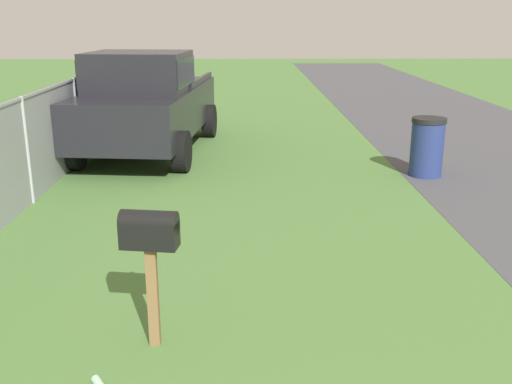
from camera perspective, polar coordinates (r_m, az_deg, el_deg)
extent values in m
cube|color=brown|center=(5.12, -10.03, -10.01)|extent=(0.09, 0.09, 0.90)
cube|color=black|center=(4.90, -10.36, -4.13)|extent=(0.26, 0.49, 0.22)
cylinder|color=black|center=(4.86, -10.43, -2.91)|extent=(0.26, 0.49, 0.20)
cube|color=red|center=(4.98, -10.20, -2.97)|extent=(0.02, 0.04, 0.18)
cube|color=black|center=(12.45, -10.43, 7.90)|extent=(5.14, 2.46, 0.90)
cube|color=black|center=(11.78, -11.38, 11.43)|extent=(1.85, 1.99, 0.76)
cube|color=black|center=(11.78, -11.38, 11.43)|extent=(1.81, 2.03, 0.53)
cube|color=black|center=(13.25, -5.41, 10.85)|extent=(2.58, 0.32, 0.12)
cube|color=black|center=(13.69, -13.18, 10.67)|extent=(2.58, 0.32, 0.12)
cylinder|color=black|center=(10.74, -7.29, 3.94)|extent=(0.78, 0.33, 0.76)
cylinder|color=black|center=(11.32, -17.31, 3.97)|extent=(0.78, 0.33, 0.76)
cylinder|color=black|center=(13.91, -4.58, 6.94)|extent=(0.78, 0.33, 0.76)
cylinder|color=black|center=(14.36, -12.57, 6.91)|extent=(0.78, 0.33, 0.76)
cylinder|color=navy|center=(10.80, 16.33, 4.02)|extent=(0.57, 0.57, 0.96)
cylinder|color=black|center=(10.70, 16.56, 6.75)|extent=(0.60, 0.60, 0.08)
cylinder|color=#9EA3A8|center=(9.39, -21.45, 3.76)|extent=(0.07, 0.07, 1.63)
cylinder|color=#9EA3A8|center=(11.85, -17.11, 6.67)|extent=(0.07, 0.07, 1.63)
cylinder|color=#9EA3A8|center=(14.37, -14.26, 8.55)|extent=(0.07, 0.07, 1.63)
cylinder|color=#9EA3A8|center=(16.93, -12.24, 9.86)|extent=(0.07, 0.07, 1.63)
cylinder|color=#9EA3A8|center=(19.52, -10.75, 10.81)|extent=(0.07, 0.07, 1.63)
cube|color=#9EA3A8|center=(10.49, -19.44, 9.58)|extent=(18.49, 0.04, 0.04)
cube|color=gray|center=(10.61, -19.04, 5.39)|extent=(18.49, 0.01, 1.63)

